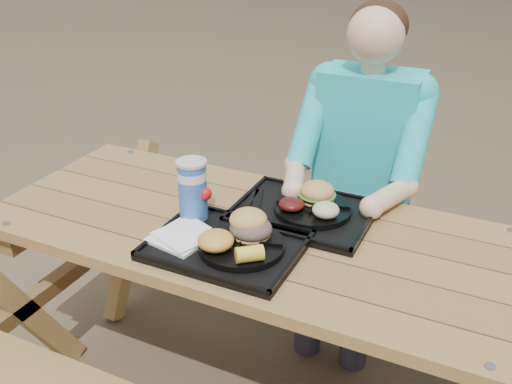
% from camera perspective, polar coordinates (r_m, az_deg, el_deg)
% --- Properties ---
extents(picnic_table, '(1.80, 1.49, 0.75)m').
position_cam_1_polar(picnic_table, '(2.07, 0.00, -12.54)').
color(picnic_table, '#999999').
rests_on(picnic_table, ground).
extents(tray_near, '(0.45, 0.35, 0.02)m').
position_cam_1_polar(tray_near, '(1.74, -2.98, -5.47)').
color(tray_near, black).
rests_on(tray_near, picnic_table).
extents(tray_far, '(0.45, 0.35, 0.02)m').
position_cam_1_polar(tray_far, '(1.92, 4.75, -2.16)').
color(tray_far, black).
rests_on(tray_far, picnic_table).
extents(plate_near, '(0.26, 0.26, 0.02)m').
position_cam_1_polar(plate_near, '(1.71, -1.45, -5.41)').
color(plate_near, black).
rests_on(plate_near, tray_near).
extents(plate_far, '(0.26, 0.26, 0.02)m').
position_cam_1_polar(plate_far, '(1.91, 5.72, -1.69)').
color(plate_far, black).
rests_on(plate_far, tray_far).
extents(napkin_stack, '(0.19, 0.19, 0.02)m').
position_cam_1_polar(napkin_stack, '(1.77, -7.46, -4.40)').
color(napkin_stack, white).
rests_on(napkin_stack, tray_near).
extents(soda_cup, '(0.09, 0.09, 0.19)m').
position_cam_1_polar(soda_cup, '(1.85, -6.34, 0.11)').
color(soda_cup, '#164CAB').
rests_on(soda_cup, tray_near).
extents(condiment_bbq, '(0.05, 0.05, 0.03)m').
position_cam_1_polar(condiment_bbq, '(1.83, -1.04, -2.74)').
color(condiment_bbq, '#330805').
rests_on(condiment_bbq, tray_near).
extents(condiment_mustard, '(0.05, 0.05, 0.03)m').
position_cam_1_polar(condiment_mustard, '(1.81, 0.55, -3.16)').
color(condiment_mustard, yellow).
rests_on(condiment_mustard, tray_near).
extents(sandwich, '(0.12, 0.12, 0.13)m').
position_cam_1_polar(sandwich, '(1.70, -0.53, -2.58)').
color(sandwich, gold).
rests_on(sandwich, plate_near).
extents(mac_cheese, '(0.11, 0.11, 0.05)m').
position_cam_1_polar(mac_cheese, '(1.67, -4.05, -4.87)').
color(mac_cheese, gold).
rests_on(mac_cheese, plate_near).
extents(corn_cob, '(0.11, 0.11, 0.05)m').
position_cam_1_polar(corn_cob, '(1.61, -0.65, -6.21)').
color(corn_cob, yellow).
rests_on(corn_cob, plate_near).
extents(cutlery_far, '(0.08, 0.15, 0.01)m').
position_cam_1_polar(cutlery_far, '(1.98, 0.17, -0.72)').
color(cutlery_far, black).
rests_on(cutlery_far, tray_far).
extents(burger, '(0.12, 0.12, 0.11)m').
position_cam_1_polar(burger, '(1.92, 6.16, 0.50)').
color(burger, '#D9974C').
rests_on(burger, plate_far).
extents(baked_beans, '(0.09, 0.09, 0.04)m').
position_cam_1_polar(baked_beans, '(1.88, 3.58, -1.23)').
color(baked_beans, '#4E110F').
rests_on(baked_beans, plate_far).
extents(potato_salad, '(0.09, 0.09, 0.05)m').
position_cam_1_polar(potato_salad, '(1.84, 6.99, -1.80)').
color(potato_salad, beige).
rests_on(potato_salad, plate_far).
extents(diner, '(0.48, 0.84, 1.28)m').
position_cam_1_polar(diner, '(2.38, 10.54, 0.23)').
color(diner, '#1DCACB').
rests_on(diner, ground).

